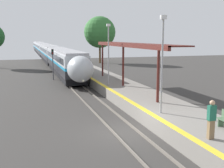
# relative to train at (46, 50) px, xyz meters

# --- Properties ---
(ground_plane) EXTENTS (120.00, 120.00, 0.00)m
(ground_plane) POSITION_rel_train_xyz_m (0.00, -60.14, -2.22)
(ground_plane) COLOR #383533
(rail_left) EXTENTS (0.08, 90.00, 0.15)m
(rail_left) POSITION_rel_train_xyz_m (-0.72, -60.14, -2.15)
(rail_left) COLOR slate
(rail_left) RESTS_ON ground_plane
(rail_right) EXTENTS (0.08, 90.00, 0.15)m
(rail_right) POSITION_rel_train_xyz_m (0.72, -60.14, -2.15)
(rail_right) COLOR slate
(rail_right) RESTS_ON ground_plane
(train) EXTENTS (2.84, 96.84, 3.88)m
(train) POSITION_rel_train_xyz_m (0.00, 0.00, 0.00)
(train) COLOR black
(train) RESTS_ON ground_plane
(platform_right) EXTENTS (4.05, 64.00, 0.96)m
(platform_right) POSITION_rel_train_xyz_m (3.58, -60.14, -1.75)
(platform_right) COLOR gray
(platform_right) RESTS_ON ground_plane
(person_waiting) EXTENTS (0.36, 0.24, 1.82)m
(person_waiting) POSITION_rel_train_xyz_m (2.50, -64.69, -0.32)
(person_waiting) COLOR #7F6647
(person_waiting) RESTS_ON platform_right
(railway_signal) EXTENTS (0.28, 0.28, 4.05)m
(railway_signal) POSITION_rel_train_xyz_m (-1.90, -37.56, 0.27)
(railway_signal) COLOR #59595E
(railway_signal) RESTS_ON ground_plane
(lamppost_near) EXTENTS (0.36, 0.20, 5.91)m
(lamppost_near) POSITION_rel_train_xyz_m (2.41, -59.93, 2.08)
(lamppost_near) COLOR #9E9EA3
(lamppost_near) RESTS_ON platform_right
(lamppost_mid) EXTENTS (0.36, 0.20, 5.91)m
(lamppost_mid) POSITION_rel_train_xyz_m (2.41, -48.72, 2.08)
(lamppost_mid) COLOR #9E9EA3
(lamppost_mid) RESTS_ON platform_right
(station_canopy) EXTENTS (2.02, 17.76, 4.09)m
(station_canopy) POSITION_rel_train_xyz_m (4.11, -49.87, 2.54)
(station_canopy) COLOR #511E19
(station_canopy) RESTS_ON platform_right
(background_tree_right) EXTENTS (6.83, 6.83, 10.11)m
(background_tree_right) POSITION_rel_train_xyz_m (10.51, -15.23, 4.46)
(background_tree_right) COLOR brown
(background_tree_right) RESTS_ON ground_plane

